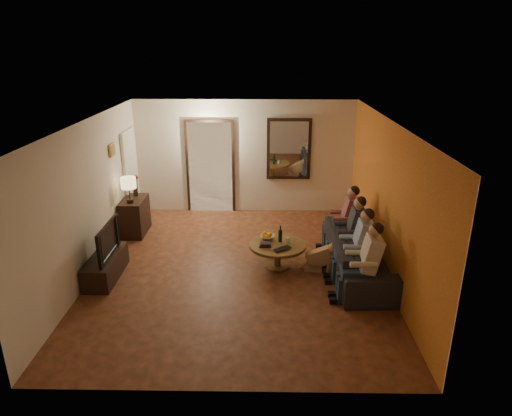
{
  "coord_description": "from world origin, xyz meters",
  "views": [
    {
      "loc": [
        0.43,
        -7.21,
        3.81
      ],
      "look_at": [
        0.3,
        0.3,
        1.05
      ],
      "focal_mm": 32.0,
      "sensor_mm": 36.0,
      "label": 1
    }
  ],
  "objects_px": {
    "person_d": "(346,222)",
    "coffee_table": "(277,255)",
    "person_b": "(358,249)",
    "person_c": "(351,234)",
    "dog": "(320,256)",
    "dresser": "(135,216)",
    "laptop": "(284,250)",
    "wine_bottle": "(280,234)",
    "table_lamp": "(129,190)",
    "person_a": "(366,266)",
    "sofa": "(359,254)",
    "tv": "(102,241)",
    "tv_stand": "(106,267)",
    "bowl": "(267,237)"
  },
  "relations": [
    {
      "from": "bowl",
      "to": "laptop",
      "type": "xyz_separation_m",
      "value": [
        0.28,
        -0.5,
        -0.02
      ]
    },
    {
      "from": "person_c",
      "to": "sofa",
      "type": "bearing_deg",
      "value": -71.57
    },
    {
      "from": "wine_bottle",
      "to": "laptop",
      "type": "bearing_deg",
      "value": -82.5
    },
    {
      "from": "dog",
      "to": "coffee_table",
      "type": "distance_m",
      "value": 0.75
    },
    {
      "from": "wine_bottle",
      "to": "table_lamp",
      "type": "bearing_deg",
      "value": 158.47
    },
    {
      "from": "tv",
      "to": "bowl",
      "type": "bearing_deg",
      "value": -76.74
    },
    {
      "from": "dresser",
      "to": "person_b",
      "type": "height_order",
      "value": "person_b"
    },
    {
      "from": "dresser",
      "to": "laptop",
      "type": "distance_m",
      "value": 3.52
    },
    {
      "from": "sofa",
      "to": "bowl",
      "type": "relative_size",
      "value": 9.38
    },
    {
      "from": "dresser",
      "to": "bowl",
      "type": "relative_size",
      "value": 3.24
    },
    {
      "from": "tv",
      "to": "coffee_table",
      "type": "xyz_separation_m",
      "value": [
        2.93,
        0.43,
        -0.46
      ]
    },
    {
      "from": "tv_stand",
      "to": "coffee_table",
      "type": "bearing_deg",
      "value": 8.32
    },
    {
      "from": "person_d",
      "to": "coffee_table",
      "type": "xyz_separation_m",
      "value": [
        -1.31,
        -0.7,
        -0.38
      ]
    },
    {
      "from": "coffee_table",
      "to": "bowl",
      "type": "relative_size",
      "value": 3.89
    },
    {
      "from": "tv_stand",
      "to": "dresser",
      "type": "bearing_deg",
      "value": 90.0
    },
    {
      "from": "sofa",
      "to": "laptop",
      "type": "xyz_separation_m",
      "value": [
        -1.31,
        -0.08,
        0.11
      ]
    },
    {
      "from": "tv_stand",
      "to": "sofa",
      "type": "bearing_deg",
      "value": 3.05
    },
    {
      "from": "dog",
      "to": "wine_bottle",
      "type": "bearing_deg",
      "value": 170.17
    },
    {
      "from": "dresser",
      "to": "person_b",
      "type": "distance_m",
      "value": 4.69
    },
    {
      "from": "tv_stand",
      "to": "laptop",
      "type": "bearing_deg",
      "value": 2.81
    },
    {
      "from": "table_lamp",
      "to": "coffee_table",
      "type": "distance_m",
      "value": 3.3
    },
    {
      "from": "person_d",
      "to": "coffee_table",
      "type": "height_order",
      "value": "person_d"
    },
    {
      "from": "tv",
      "to": "person_a",
      "type": "height_order",
      "value": "person_a"
    },
    {
      "from": "laptop",
      "to": "wine_bottle",
      "type": "bearing_deg",
      "value": 62.24
    },
    {
      "from": "tv",
      "to": "wine_bottle",
      "type": "distance_m",
      "value": 3.03
    },
    {
      "from": "dresser",
      "to": "laptop",
      "type": "xyz_separation_m",
      "value": [
        3.03,
        -1.78,
        0.09
      ]
    },
    {
      "from": "tv",
      "to": "person_b",
      "type": "distance_m",
      "value": 4.24
    },
    {
      "from": "person_a",
      "to": "dog",
      "type": "bearing_deg",
      "value": 120.75
    },
    {
      "from": "tv",
      "to": "bowl",
      "type": "distance_m",
      "value": 2.84
    },
    {
      "from": "table_lamp",
      "to": "sofa",
      "type": "relative_size",
      "value": 0.22
    },
    {
      "from": "sofa",
      "to": "person_a",
      "type": "xyz_separation_m",
      "value": [
        -0.1,
        -0.9,
        0.25
      ]
    },
    {
      "from": "person_a",
      "to": "wine_bottle",
      "type": "xyz_separation_m",
      "value": [
        -1.26,
        1.2,
        0.01
      ]
    },
    {
      "from": "wine_bottle",
      "to": "laptop",
      "type": "height_order",
      "value": "wine_bottle"
    },
    {
      "from": "dog",
      "to": "bowl",
      "type": "height_order",
      "value": "dog"
    },
    {
      "from": "sofa",
      "to": "laptop",
      "type": "height_order",
      "value": "sofa"
    },
    {
      "from": "sofa",
      "to": "tv",
      "type": "bearing_deg",
      "value": 91.71
    },
    {
      "from": "table_lamp",
      "to": "bowl",
      "type": "xyz_separation_m",
      "value": [
        2.75,
        -1.06,
        -0.53
      ]
    },
    {
      "from": "tv",
      "to": "person_b",
      "type": "bearing_deg",
      "value": -90.93
    },
    {
      "from": "person_c",
      "to": "laptop",
      "type": "xyz_separation_m",
      "value": [
        -1.21,
        -0.38,
        -0.14
      ]
    },
    {
      "from": "wine_bottle",
      "to": "coffee_table",
      "type": "bearing_deg",
      "value": -116.57
    },
    {
      "from": "person_a",
      "to": "wine_bottle",
      "type": "relative_size",
      "value": 3.87
    },
    {
      "from": "dog",
      "to": "wine_bottle",
      "type": "relative_size",
      "value": 1.81
    },
    {
      "from": "person_d",
      "to": "dog",
      "type": "bearing_deg",
      "value": -124.31
    },
    {
      "from": "table_lamp",
      "to": "person_a",
      "type": "xyz_separation_m",
      "value": [
        4.24,
        -2.38,
        -0.42
      ]
    },
    {
      "from": "table_lamp",
      "to": "dog",
      "type": "relative_size",
      "value": 0.96
    },
    {
      "from": "table_lamp",
      "to": "tv",
      "type": "distance_m",
      "value": 1.74
    },
    {
      "from": "person_a",
      "to": "person_b",
      "type": "distance_m",
      "value": 0.6
    },
    {
      "from": "person_d",
      "to": "laptop",
      "type": "relative_size",
      "value": 3.65
    },
    {
      "from": "person_b",
      "to": "person_c",
      "type": "xyz_separation_m",
      "value": [
        0.0,
        0.6,
        0.0
      ]
    },
    {
      "from": "person_c",
      "to": "wine_bottle",
      "type": "xyz_separation_m",
      "value": [
        -1.26,
        -0.0,
        0.01
      ]
    }
  ]
}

